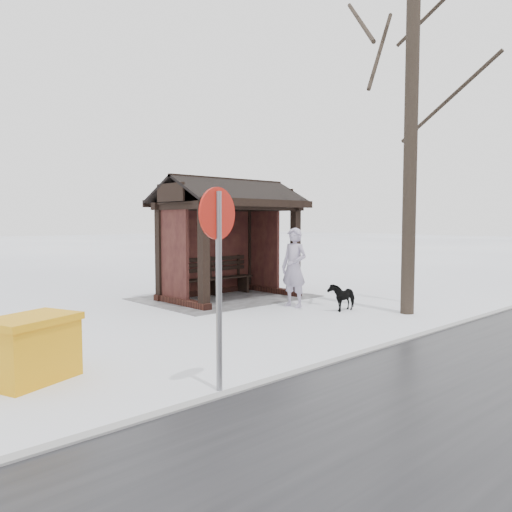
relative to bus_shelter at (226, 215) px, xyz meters
The scene contains 9 objects.
ground 2.17m from the bus_shelter, 90.00° to the left, with size 120.00×120.00×0.00m, color white.
kerb 6.05m from the bus_shelter, 90.00° to the left, with size 120.00×0.15×0.06m, color gray.
trampled_patch 2.16m from the bus_shelter, 90.00° to the right, with size 4.20×3.20×0.02m, color gray.
bus_shelter is the anchor object (origin of this frame).
tree_near 6.10m from the bus_shelter, 108.99° to the left, with size 3.42×3.42×9.03m.
pedestrian 2.47m from the bus_shelter, 98.68° to the left, with size 0.67×0.44×1.84m, color #A69BB6.
dog 3.75m from the bus_shelter, 103.71° to the left, with size 0.34×0.74×0.62m, color black.
grit_bin 7.28m from the bus_shelter, 30.76° to the left, with size 1.26×1.07×0.82m.
road_sign 7.11m from the bus_shelter, 50.06° to the left, with size 0.61×0.15×2.39m.
Camera 1 is at (8.15, 9.84, 2.00)m, focal length 35.00 mm.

